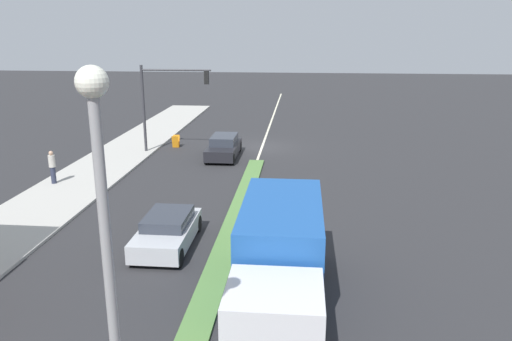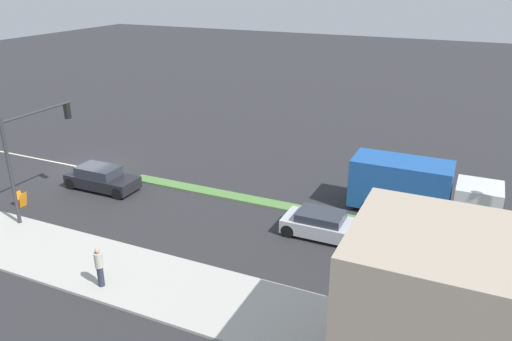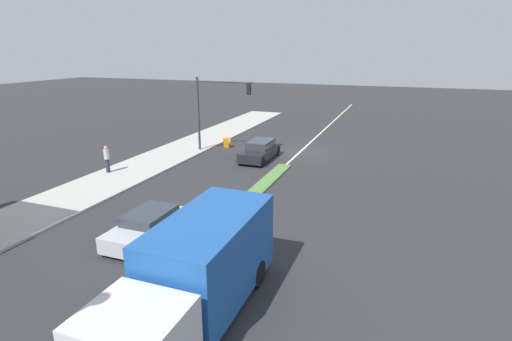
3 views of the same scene
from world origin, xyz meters
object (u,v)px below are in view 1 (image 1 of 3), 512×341
object	(u,v)px
traffic_signal_main	(164,94)
sedan_dark	(224,147)
sedan_silver	(167,231)
delivery_truck	(280,259)
pedestrian	(52,166)
warning_aframe_sign	(176,141)
street_lamp	(107,256)

from	to	relation	value
traffic_signal_main	sedan_dark	bearing A→B (deg)	168.88
sedan_silver	delivery_truck	bearing A→B (deg)	139.74
pedestrian	warning_aframe_sign	bearing A→B (deg)	-114.57
traffic_signal_main	sedan_silver	world-z (taller)	traffic_signal_main
delivery_truck	traffic_signal_main	bearing A→B (deg)	-65.41
warning_aframe_sign	sedan_silver	xyz separation A→B (m)	(-3.75, 16.11, 0.19)
delivery_truck	warning_aframe_sign	bearing A→B (deg)	-67.67
street_lamp	sedan_silver	xyz separation A→B (m)	(2.20, -10.68, -4.16)
warning_aframe_sign	sedan_dark	distance (m)	4.47
warning_aframe_sign	pedestrian	bearing A→B (deg)	65.43
street_lamp	delivery_truck	distance (m)	8.01
traffic_signal_main	delivery_truck	distance (m)	20.15
traffic_signal_main	warning_aframe_sign	xyz separation A→B (m)	(-0.18, -1.65, -3.47)
traffic_signal_main	sedan_dark	world-z (taller)	traffic_signal_main
street_lamp	delivery_truck	xyz separation A→B (m)	(-2.20, -6.95, -3.31)
traffic_signal_main	warning_aframe_sign	distance (m)	3.85
street_lamp	sedan_dark	size ratio (longest dim) A/B	1.68
traffic_signal_main	sedan_dark	xyz separation A→B (m)	(-3.92, 0.77, -3.23)
pedestrian	sedan_dark	distance (m)	10.46
delivery_truck	sedan_silver	bearing A→B (deg)	-40.26
warning_aframe_sign	delivery_truck	xyz separation A→B (m)	(-8.15, 19.84, 1.04)
traffic_signal_main	sedan_dark	size ratio (longest dim) A/B	1.28
traffic_signal_main	street_lamp	world-z (taller)	street_lamp
pedestrian	sedan_silver	size ratio (longest dim) A/B	0.43
traffic_signal_main	delivery_truck	world-z (taller)	traffic_signal_main
pedestrian	sedan_dark	bearing A→B (deg)	-139.56
warning_aframe_sign	sedan_dark	xyz separation A→B (m)	(-3.75, 2.42, 0.24)
pedestrian	sedan_silver	xyz separation A→B (m)	(-7.95, 6.92, -0.42)
street_lamp	warning_aframe_sign	xyz separation A→B (m)	(5.95, -26.79, -4.35)
pedestrian	warning_aframe_sign	xyz separation A→B (m)	(-4.21, -9.20, -0.61)
warning_aframe_sign	delivery_truck	distance (m)	21.47
street_lamp	delivery_truck	bearing A→B (deg)	-107.57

